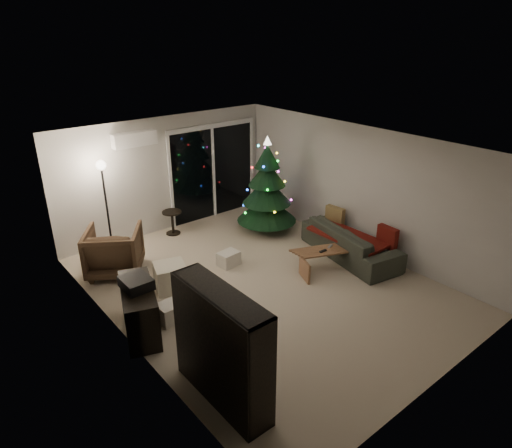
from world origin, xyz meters
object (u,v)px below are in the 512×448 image
(armchair, at_px, (114,251))
(sofa, at_px, (350,242))
(bookshelf, at_px, (209,354))
(media_cabinet, at_px, (139,310))
(coffee_table, at_px, (328,259))
(christmas_tree, at_px, (267,185))

(armchair, bearing_deg, sofa, -177.27)
(armchair, relative_size, sofa, 0.45)
(bookshelf, bearing_deg, sofa, -5.50)
(bookshelf, height_order, media_cabinet, bookshelf)
(armchair, bearing_deg, media_cabinet, 110.70)
(media_cabinet, distance_m, armchair, 1.98)
(sofa, bearing_deg, armchair, 69.48)
(bookshelf, bearing_deg, armchair, 58.94)
(bookshelf, bearing_deg, coffee_table, -3.00)
(bookshelf, relative_size, christmas_tree, 0.71)
(bookshelf, height_order, coffee_table, bookshelf)
(coffee_table, height_order, christmas_tree, christmas_tree)
(armchair, bearing_deg, christmas_tree, -151.41)
(sofa, height_order, coffee_table, sofa)
(bookshelf, bearing_deg, christmas_tree, 17.77)
(coffee_table, bearing_deg, christmas_tree, 105.65)
(armchair, bearing_deg, bookshelf, 117.04)
(sofa, distance_m, christmas_tree, 2.19)
(sofa, bearing_deg, coffee_table, 105.80)
(media_cabinet, relative_size, coffee_table, 0.94)
(armchair, distance_m, christmas_tree, 3.47)
(armchair, distance_m, coffee_table, 3.95)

